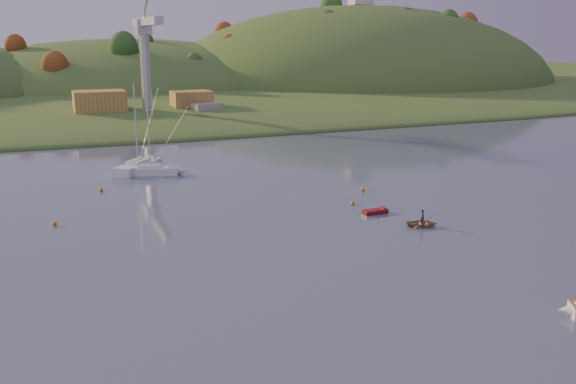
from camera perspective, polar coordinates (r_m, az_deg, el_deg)
name	(u,v)px	position (r m, az deg, el deg)	size (l,w,h in m)	color
far_shore	(92,87)	(256.61, -17.00, 8.90)	(620.00, 220.00, 1.50)	#315321
shore_slope	(114,104)	(192.17, -15.21, 7.58)	(640.00, 150.00, 7.00)	#315321
hill_center	(127,90)	(237.89, -14.13, 8.75)	(140.00, 120.00, 36.00)	#315321
hill_right	(359,87)	(249.95, 6.30, 9.30)	(150.00, 130.00, 60.00)	#315321
hillside_trees	(106,98)	(211.96, -15.88, 8.07)	(280.00, 50.00, 32.00)	#1D4A1A
wharf	(160,116)	(150.50, -11.32, 6.67)	(42.00, 16.00, 2.40)	slate
shed_west	(100,102)	(149.30, -16.41, 7.71)	(11.00, 8.00, 4.80)	#A36A36
shed_east	(192,100)	(153.74, -8.56, 8.13)	(9.00, 7.00, 4.00)	#A36A36
dock_crane	(146,44)	(145.37, -12.54, 12.69)	(3.20, 28.00, 20.30)	#B7B7BC
sailboat_near	(138,166)	(94.82, -13.18, 2.28)	(7.99, 8.67, 12.61)	silver
sailboat_far	(151,170)	(92.12, -12.11, 1.94)	(7.97, 4.48, 10.60)	silver
canoe	(422,223)	(67.20, 11.85, -2.75)	(2.28, 3.19, 0.66)	#967752
paddler	(422,219)	(67.07, 11.87, -2.39)	(0.56, 0.37, 1.54)	black
red_tender	(380,211)	(71.44, 8.16, -1.68)	(3.34, 1.30, 1.12)	#5C0D0F
work_vessel	(207,115)	(148.75, -7.23, 6.84)	(16.68, 10.24, 4.04)	#506069
buoy_1	(353,203)	(74.50, 5.77, -0.96)	(0.50, 0.50, 0.50)	orange
buoy_2	(54,223)	(70.27, -20.05, -2.64)	(0.50, 0.50, 0.50)	orange
buoy_3	(101,190)	(83.71, -16.28, 0.20)	(0.50, 0.50, 0.50)	orange
buoy_4	(363,189)	(81.11, 6.67, 0.24)	(0.50, 0.50, 0.50)	orange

